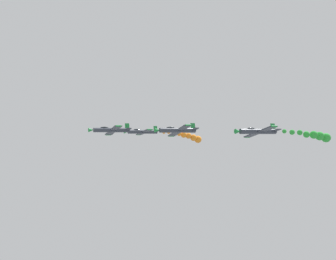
# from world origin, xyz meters

# --- Properties ---
(airplane_lead) EXTENTS (9.40, 10.35, 3.08)m
(airplane_lead) POSITION_xyz_m (6.40, 12.56, 129.98)
(airplane_lead) COLOR #333842
(airplane_left_inner) EXTENTS (9.32, 10.35, 3.24)m
(airplane_left_inner) POSITION_xyz_m (-5.89, 0.38, 129.86)
(airplane_left_inner) COLOR #333842
(airplane_right_inner) EXTENTS (9.50, 10.35, 2.78)m
(airplane_right_inner) POSITION_xyz_m (19.87, -0.65, 129.69)
(airplane_right_inner) COLOR #333842
(smoke_trail_right_inner) EXTENTS (2.70, 13.82, 3.93)m
(smoke_trail_right_inner) POSITION_xyz_m (20.51, -16.52, 128.21)
(smoke_trail_right_inner) COLOR orange
(airplane_left_outer) EXTENTS (9.38, 10.35, 3.13)m
(airplane_left_outer) POSITION_xyz_m (-19.85, -11.60, 129.53)
(airplane_left_outer) COLOR #333842
(smoke_trail_left_outer) EXTENTS (2.47, 14.46, 2.99)m
(smoke_trail_left_outer) POSITION_xyz_m (-19.34, -28.47, 128.59)
(smoke_trail_left_outer) COLOR green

